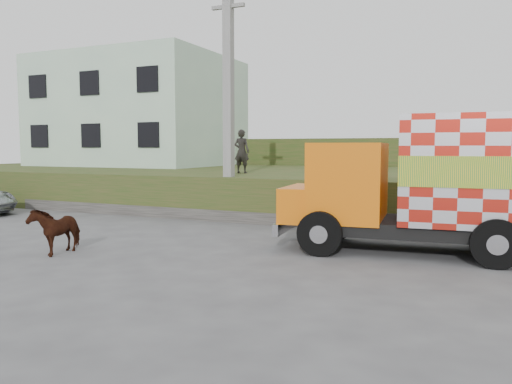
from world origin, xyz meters
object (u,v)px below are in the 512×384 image
at_px(cargo_truck, 455,184).
at_px(cow, 56,230).
at_px(utility_pole, 229,101).
at_px(pedestrian, 242,151).

height_order(cargo_truck, cow, cargo_truck).
distance_m(utility_pole, pedestrian, 2.96).
bearing_deg(utility_pole, pedestrian, 105.00).
bearing_deg(pedestrian, utility_pole, 103.41).
bearing_deg(cow, utility_pole, 72.49).
relative_size(cow, pedestrian, 0.78).
xyz_separation_m(cargo_truck, pedestrian, (-7.98, 5.26, 0.69)).
distance_m(utility_pole, cow, 7.52).
height_order(utility_pole, cargo_truck, utility_pole).
bearing_deg(pedestrian, cow, 84.22).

